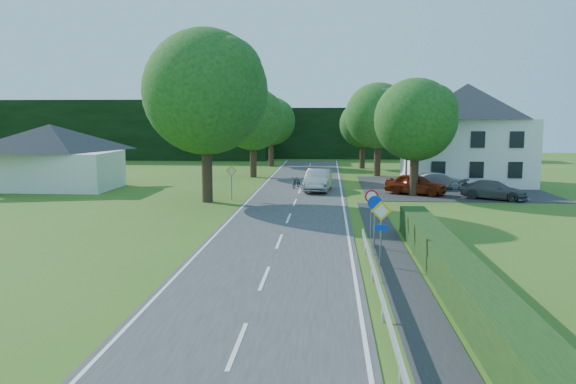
# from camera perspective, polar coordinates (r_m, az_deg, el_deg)

# --- Properties ---
(ground) EXTENTS (160.00, 160.00, 0.00)m
(ground) POSITION_cam_1_polar(r_m,az_deg,el_deg) (14.83, -5.15, -15.37)
(ground) COLOR #375E1B
(ground) RESTS_ON ground
(road) EXTENTS (7.00, 80.00, 0.04)m
(road) POSITION_cam_1_polar(r_m,az_deg,el_deg) (34.03, 0.30, -2.10)
(road) COLOR #373739
(road) RESTS_ON ground
(footpath) EXTENTS (1.50, 44.00, 0.04)m
(footpath) POSITION_cam_1_polar(r_m,az_deg,el_deg) (16.72, 13.47, -12.76)
(footpath) COLOR #242427
(footpath) RESTS_ON ground
(parking_pad) EXTENTS (14.00, 16.00, 0.04)m
(parking_pad) POSITION_cam_1_polar(r_m,az_deg,el_deg) (47.82, 15.90, 0.44)
(parking_pad) COLOR #242427
(parking_pad) RESTS_ON ground
(line_edge_left) EXTENTS (0.12, 80.00, 0.01)m
(line_edge_left) POSITION_cam_1_polar(r_m,az_deg,el_deg) (34.40, -5.11, -1.99)
(line_edge_left) COLOR white
(line_edge_left) RESTS_ON road
(line_edge_right) EXTENTS (0.12, 80.00, 0.01)m
(line_edge_right) POSITION_cam_1_polar(r_m,az_deg,el_deg) (33.96, 5.79, -2.12)
(line_edge_right) COLOR white
(line_edge_right) RESTS_ON road
(line_centre) EXTENTS (0.12, 80.00, 0.01)m
(line_centre) POSITION_cam_1_polar(r_m,az_deg,el_deg) (34.03, 0.30, -2.06)
(line_centre) COLOR white
(line_centre) RESTS_ON road
(guardrail) EXTENTS (0.12, 26.00, 0.69)m
(guardrail) POSITION_cam_1_polar(r_m,az_deg,el_deg) (13.69, 10.87, -15.94)
(guardrail) COLOR silver
(guardrail) RESTS_ON ground
(hedge_right) EXTENTS (1.20, 30.00, 1.30)m
(hedge_right) POSITION_cam_1_polar(r_m,az_deg,el_deg) (15.02, 20.80, -12.89)
(hedge_right) COLOR black
(hedge_right) RESTS_ON ground
(tree_main) EXTENTS (9.40, 9.40, 11.64)m
(tree_main) POSITION_cam_1_polar(r_m,az_deg,el_deg) (38.36, -8.33, 7.62)
(tree_main) COLOR #144516
(tree_main) RESTS_ON ground
(tree_left_far) EXTENTS (7.00, 7.00, 8.58)m
(tree_left_far) POSITION_cam_1_polar(r_m,az_deg,el_deg) (53.97, -3.57, 6.06)
(tree_left_far) COLOR #144516
(tree_left_far) RESTS_ON ground
(tree_right_far) EXTENTS (7.40, 7.40, 9.09)m
(tree_right_far) POSITION_cam_1_polar(r_m,az_deg,el_deg) (55.67, 9.12, 6.29)
(tree_right_far) COLOR #144516
(tree_right_far) RESTS_ON ground
(tree_left_back) EXTENTS (6.60, 6.60, 8.07)m
(tree_left_back) POSITION_cam_1_polar(r_m,az_deg,el_deg) (65.83, -1.72, 6.13)
(tree_left_back) COLOR #144516
(tree_left_back) RESTS_ON ground
(tree_right_back) EXTENTS (6.20, 6.20, 7.56)m
(tree_right_back) POSITION_cam_1_polar(r_m,az_deg,el_deg) (63.60, 7.59, 5.79)
(tree_right_back) COLOR #144516
(tree_right_back) RESTS_ON ground
(tree_right_mid) EXTENTS (7.00, 7.00, 8.58)m
(tree_right_mid) POSITION_cam_1_polar(r_m,az_deg,el_deg) (41.95, 12.79, 5.42)
(tree_right_mid) COLOR #144516
(tree_right_mid) RESTS_ON ground
(treeline_left) EXTENTS (44.00, 6.00, 8.00)m
(treeline_left) POSITION_cam_1_polar(r_m,az_deg,el_deg) (81.33, -17.76, 6.04)
(treeline_left) COLOR black
(treeline_left) RESTS_ON ground
(treeline_right) EXTENTS (30.00, 5.00, 7.00)m
(treeline_right) POSITION_cam_1_polar(r_m,az_deg,el_deg) (79.70, 8.36, 5.94)
(treeline_right) COLOR black
(treeline_right) RESTS_ON ground
(bungalow_left) EXTENTS (11.00, 6.50, 5.20)m
(bungalow_left) POSITION_cam_1_polar(r_m,az_deg,el_deg) (48.93, -22.94, 3.45)
(bungalow_left) COLOR silver
(bungalow_left) RESTS_ON ground
(house_white) EXTENTS (10.60, 8.40, 8.60)m
(house_white) POSITION_cam_1_polar(r_m,az_deg,el_deg) (50.85, 17.62, 5.75)
(house_white) COLOR white
(house_white) RESTS_ON ground
(streetlight) EXTENTS (2.03, 0.18, 8.00)m
(streetlight) POSITION_cam_1_polar(r_m,az_deg,el_deg) (43.86, 11.84, 5.77)
(streetlight) COLOR slate
(streetlight) RESTS_ON ground
(sign_priority_right) EXTENTS (0.78, 0.09, 2.59)m
(sign_priority_right) POSITION_cam_1_polar(r_m,az_deg,el_deg) (21.90, 9.44, -2.96)
(sign_priority_right) COLOR slate
(sign_priority_right) RESTS_ON ground
(sign_roundabout) EXTENTS (0.64, 0.08, 2.37)m
(sign_roundabout) POSITION_cam_1_polar(r_m,az_deg,el_deg) (24.87, 8.81, -1.97)
(sign_roundabout) COLOR slate
(sign_roundabout) RESTS_ON ground
(sign_speed_limit) EXTENTS (0.64, 0.11, 2.37)m
(sign_speed_limit) POSITION_cam_1_polar(r_m,az_deg,el_deg) (26.81, 8.48, -1.05)
(sign_speed_limit) COLOR slate
(sign_speed_limit) RESTS_ON ground
(sign_priority_left) EXTENTS (0.78, 0.09, 2.44)m
(sign_priority_left) POSITION_cam_1_polar(r_m,az_deg,el_deg) (39.24, -5.77, 1.67)
(sign_priority_left) COLOR slate
(sign_priority_left) RESTS_ON ground
(moving_car) EXTENTS (2.24, 5.23, 1.68)m
(moving_car) POSITION_cam_1_polar(r_m,az_deg,el_deg) (43.81, 3.11, 1.21)
(moving_car) COLOR #A0A1A5
(moving_car) RESTS_ON road
(motorcycle) EXTENTS (1.02, 1.86, 0.92)m
(motorcycle) POSITION_cam_1_polar(r_m,az_deg,el_deg) (45.63, 0.86, 1.01)
(motorcycle) COLOR black
(motorcycle) RESTS_ON road
(parked_car_red) EXTENTS (4.86, 3.53, 1.54)m
(parked_car_red) POSITION_cam_1_polar(r_m,az_deg,el_deg) (42.80, 12.83, 0.78)
(parked_car_red) COLOR maroon
(parked_car_red) RESTS_ON parking_pad
(parked_car_silver_a) EXTENTS (4.30, 2.22, 1.35)m
(parked_car_silver_a) POSITION_cam_1_polar(r_m,az_deg,el_deg) (46.52, 14.95, 1.14)
(parked_car_silver_a) COLOR #9E9FA2
(parked_car_silver_a) RESTS_ON parking_pad
(parked_car_grey) EXTENTS (4.80, 3.69, 1.30)m
(parked_car_grey) POSITION_cam_1_polar(r_m,az_deg,el_deg) (41.91, 20.19, 0.20)
(parked_car_grey) COLOR #4C4D51
(parked_car_grey) RESTS_ON parking_pad
(parked_car_silver_b) EXTENTS (4.82, 2.39, 1.31)m
(parked_car_silver_b) POSITION_cam_1_polar(r_m,az_deg,el_deg) (49.48, 19.45, 1.32)
(parked_car_silver_b) COLOR #ACACB4
(parked_car_silver_b) RESTS_ON parking_pad
(parasol) EXTENTS (2.60, 2.63, 2.00)m
(parasol) POSITION_cam_1_polar(r_m,az_deg,el_deg) (49.29, 13.14, 1.93)
(parasol) COLOR red
(parasol) RESTS_ON parking_pad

